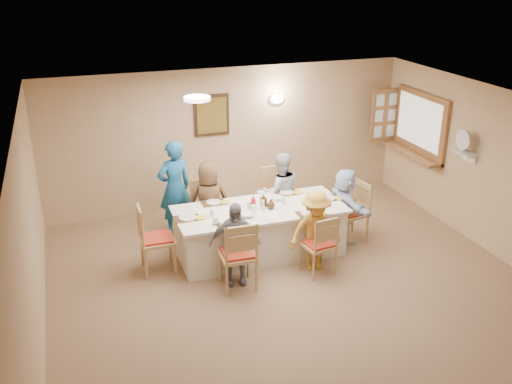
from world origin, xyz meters
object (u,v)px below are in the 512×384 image
object	(u,v)px
chair_front_right	(318,243)
diner_right_end	(345,205)
chair_right_end	(352,212)
diner_front_right	(315,231)
diner_back_left	(209,202)
dining_table	(260,231)
diner_front_left	(235,244)
caregiver	(175,188)
condiment_ketchup	(253,202)
diner_back_right	(281,192)
chair_left_end	(157,238)
serving_hatch	(420,124)
chair_back_right	(278,199)
chair_back_left	(208,210)
chair_front_left	(238,253)
desk_fan	(465,144)

from	to	relation	value
chair_front_right	diner_right_end	bearing A→B (deg)	-143.54
chair_front_right	chair_right_end	distance (m)	1.24
chair_right_end	diner_front_right	bearing A→B (deg)	-64.12
diner_back_left	dining_table	bearing A→B (deg)	142.58
chair_right_end	diner_front_left	world-z (taller)	diner_front_left
chair_front_right	caregiver	distance (m)	2.58
condiment_ketchup	diner_front_right	bearing A→B (deg)	-45.10
dining_table	diner_front_right	distance (m)	0.93
diner_back_left	diner_back_right	distance (m)	1.20
chair_left_end	caregiver	distance (m)	1.28
serving_hatch	chair_left_end	distance (m)	5.07
serving_hatch	chair_right_end	world-z (taller)	serving_hatch
chair_back_right	diner_front_left	bearing A→B (deg)	-129.00
diner_back_right	diner_right_end	world-z (taller)	diner_back_right
chair_back_left	diner_right_end	distance (m)	2.18
diner_back_left	caregiver	bearing A→B (deg)	-35.09
chair_front_left	desk_fan	bearing A→B (deg)	-171.34
diner_front_right	condiment_ketchup	world-z (taller)	diner_front_right
chair_left_end	chair_front_right	bearing A→B (deg)	-109.93
chair_back_left	dining_table	bearing A→B (deg)	-64.57
chair_left_end	caregiver	world-z (taller)	caregiver
chair_back_right	diner_front_right	size ratio (longest dim) A/B	0.85
serving_hatch	diner_front_left	bearing A→B (deg)	-157.47
desk_fan	chair_right_end	xyz separation A→B (m)	(-1.67, 0.40, -1.07)
serving_hatch	chair_right_end	size ratio (longest dim) A/B	1.58
chair_back_right	chair_left_end	bearing A→B (deg)	-159.56
dining_table	chair_back_left	bearing A→B (deg)	126.87
diner_back_right	chair_front_right	bearing A→B (deg)	97.52
chair_back_left	chair_front_left	size ratio (longest dim) A/B	0.93
dining_table	condiment_ketchup	world-z (taller)	condiment_ketchup
chair_left_end	chair_right_end	xyz separation A→B (m)	(3.10, 0.00, -0.04)
chair_back_left	diner_back_left	xyz separation A→B (m)	(0.00, -0.12, 0.19)
chair_back_left	diner_back_right	distance (m)	1.22
diner_back_right	diner_front_left	distance (m)	1.82
dining_table	chair_front_right	bearing A→B (deg)	-53.13
desk_fan	diner_back_right	distance (m)	2.97
chair_back_left	diner_front_right	xyz separation A→B (m)	(1.20, -1.48, 0.12)
chair_back_left	diner_right_end	bearing A→B (deg)	-33.04
serving_hatch	condiment_ketchup	size ratio (longest dim) A/B	6.86
serving_hatch	chair_back_right	xyz separation A→B (m)	(-2.73, -0.15, -0.99)
chair_front_right	desk_fan	bearing A→B (deg)	-179.12
diner_back_left	condiment_ketchup	distance (m)	0.86
diner_back_right	diner_right_end	bearing A→B (deg)	147.86
desk_fan	diner_front_right	size ratio (longest dim) A/B	0.25
chair_back_right	chair_left_end	world-z (taller)	chair_left_end
dining_table	chair_front_left	xyz separation A→B (m)	(-0.60, -0.80, 0.14)
desk_fan	chair_left_end	bearing A→B (deg)	175.23
chair_back_left	caregiver	world-z (taller)	caregiver
chair_front_left	caregiver	xyz separation A→B (m)	(-0.45, 1.95, 0.27)
condiment_ketchup	diner_back_right	bearing A→B (deg)	43.52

